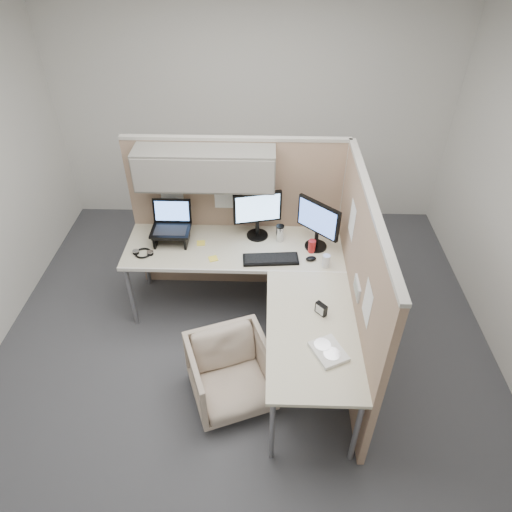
{
  "coord_description": "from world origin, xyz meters",
  "views": [
    {
      "loc": [
        0.19,
        -2.77,
        3.25
      ],
      "look_at": [
        0.1,
        0.25,
        0.85
      ],
      "focal_mm": 32.0,
      "sensor_mm": 36.0,
      "label": 1
    }
  ],
  "objects_px": {
    "office_chair": "(231,371)",
    "keyboard": "(271,259)",
    "monitor_left": "(257,211)",
    "desk": "(258,280)"
  },
  "relations": [
    {
      "from": "monitor_left",
      "to": "office_chair",
      "type": "bearing_deg",
      "value": -110.86
    },
    {
      "from": "monitor_left",
      "to": "keyboard",
      "type": "bearing_deg",
      "value": -83.57
    },
    {
      "from": "desk",
      "to": "office_chair",
      "type": "xyz_separation_m",
      "value": [
        -0.2,
        -0.66,
        -0.37
      ]
    },
    {
      "from": "desk",
      "to": "keyboard",
      "type": "height_order",
      "value": "keyboard"
    },
    {
      "from": "office_chair",
      "to": "keyboard",
      "type": "height_order",
      "value": "keyboard"
    },
    {
      "from": "keyboard",
      "to": "office_chair",
      "type": "bearing_deg",
      "value": -113.51
    },
    {
      "from": "office_chair",
      "to": "keyboard",
      "type": "relative_size",
      "value": 1.29
    },
    {
      "from": "office_chair",
      "to": "keyboard",
      "type": "xyz_separation_m",
      "value": [
        0.3,
        0.88,
        0.43
      ]
    },
    {
      "from": "desk",
      "to": "office_chair",
      "type": "relative_size",
      "value": 3.18
    },
    {
      "from": "monitor_left",
      "to": "keyboard",
      "type": "relative_size",
      "value": 0.96
    }
  ]
}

